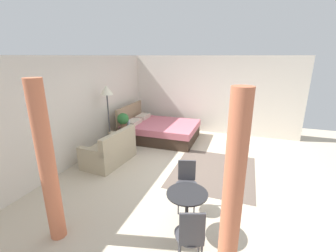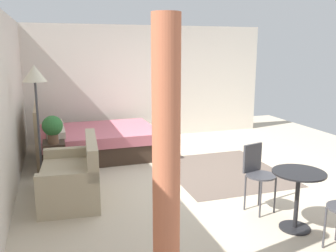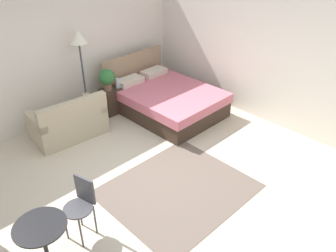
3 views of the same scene
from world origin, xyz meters
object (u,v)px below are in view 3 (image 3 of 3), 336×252
vase (118,83)px  cafe_chair_near_couch (81,202)px  bed (165,99)px  potted_plant (107,78)px  floor_lamp (79,43)px  balcony_table (43,239)px  nightstand (113,100)px  couch (69,123)px

vase → cafe_chair_near_couch: size_ratio=0.24×
bed → potted_plant: size_ratio=4.88×
floor_lamp → balcony_table: floor_lamp is taller
floor_lamp → cafe_chair_near_couch: 3.36m
nightstand → potted_plant: size_ratio=1.17×
couch → floor_lamp: 1.52m
nightstand → vase: vase is taller
potted_plant → balcony_table: bearing=-136.7°
vase → balcony_table: 3.96m
potted_plant → floor_lamp: floor_lamp is taller
cafe_chair_near_couch → bed: bearing=28.9°
potted_plant → cafe_chair_near_couch: potted_plant is taller
couch → cafe_chair_near_couch: bearing=-116.1°
bed → nightstand: (-0.81, 0.75, -0.02)m
potted_plant → cafe_chair_near_couch: size_ratio=0.53×
vase → balcony_table: bearing=-139.4°
couch → cafe_chair_near_couch: cafe_chair_near_couch is taller
bed → cafe_chair_near_couch: bed is taller
potted_plant → vase: 0.28m
bed → balcony_table: size_ratio=3.23×
bed → cafe_chair_near_couch: (-3.09, -1.71, 0.25)m
vase → potted_plant: bearing=167.3°
nightstand → floor_lamp: floor_lamp is taller
nightstand → potted_plant: potted_plant is taller
bed → floor_lamp: bearing=144.2°
nightstand → bed: bearing=-42.9°
potted_plant → floor_lamp: size_ratio=0.25×
potted_plant → nightstand: bearing=-1.4°
bed → potted_plant: 1.29m
floor_lamp → cafe_chair_near_couch: size_ratio=2.12×
vase → floor_lamp: floor_lamp is taller
nightstand → vase: size_ratio=2.58×
bed → floor_lamp: size_ratio=1.23×
nightstand → floor_lamp: 1.43m
couch → vase: couch is taller
couch → potted_plant: 1.22m
balcony_table → floor_lamp: bearing=49.9°
couch → balcony_table: (-1.70, -2.40, 0.19)m
nightstand → cafe_chair_near_couch: (-2.28, -2.46, 0.27)m
bed → floor_lamp: 2.08m
nightstand → couch: bearing=-169.2°
potted_plant → cafe_chair_near_couch: bearing=-131.5°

